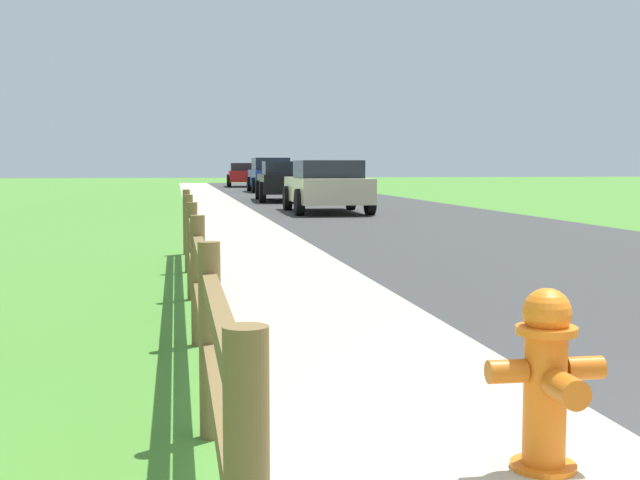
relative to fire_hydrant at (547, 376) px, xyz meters
The scene contains 10 objects.
ground_plane 24.19m from the fire_hydrant, 88.43° to the left, with size 120.00×120.00×0.00m, color #4A8630.
road_asphalt 26.51m from the fire_hydrant, 80.97° to the left, with size 7.00×66.00×0.01m, color #383838.
curb_concrete 26.29m from the fire_hydrant, 95.11° to the left, with size 6.00×66.00×0.01m, color #BCB297.
grass_verge 26.46m from the fire_hydrant, 98.34° to the left, with size 5.00×66.00×0.00m, color #4A8630.
fire_hydrant is the anchor object (origin of this frame).
rail_fence 4.19m from the fire_hydrant, 110.17° to the left, with size 0.11×10.92×0.98m.
parked_suv_beige 20.10m from the fire_hydrant, 82.53° to the left, with size 2.19×4.44×1.47m.
parked_car_black 27.78m from the fire_hydrant, 84.98° to the left, with size 2.25×4.92×1.47m.
parked_car_blue 38.29m from the fire_hydrant, 85.40° to the left, with size 2.14×4.20×1.69m.
parked_car_red 48.18m from the fire_hydrant, 86.93° to the left, with size 2.29×4.45×1.45m.
Camera 1 is at (-2.26, -2.57, 1.36)m, focal length 47.08 mm.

